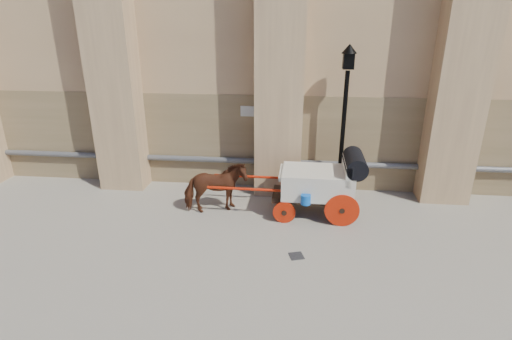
# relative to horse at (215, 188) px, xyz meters

# --- Properties ---
(ground) EXTENTS (90.00, 90.00, 0.00)m
(ground) POSITION_rel_horse_xyz_m (2.67, -2.00, -0.73)
(ground) COLOR gray
(ground) RESTS_ON ground
(horse) EXTENTS (1.90, 1.31, 1.46)m
(horse) POSITION_rel_horse_xyz_m (0.00, 0.00, 0.00)
(horse) COLOR #552B1A
(horse) RESTS_ON ground
(carriage) EXTENTS (4.26, 1.51, 1.86)m
(carriage) POSITION_rel_horse_xyz_m (2.97, 0.14, 0.27)
(carriage) COLOR black
(carriage) RESTS_ON ground
(street_lamp) EXTENTS (0.43, 0.43, 4.55)m
(street_lamp) POSITION_rel_horse_xyz_m (3.56, 1.40, 1.70)
(street_lamp) COLOR black
(street_lamp) RESTS_ON ground
(drain_grate_near) EXTENTS (0.40, 0.40, 0.01)m
(drain_grate_near) POSITION_rel_horse_xyz_m (2.31, -2.07, -0.73)
(drain_grate_near) COLOR black
(drain_grate_near) RESTS_ON ground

